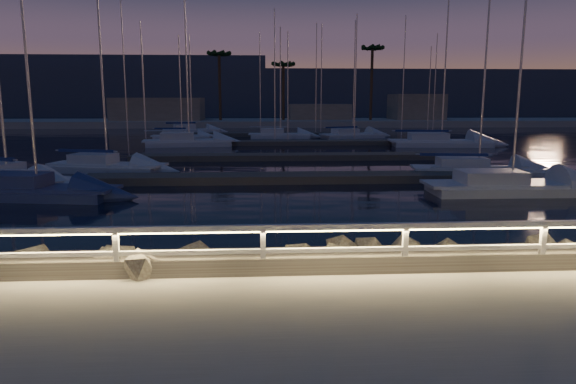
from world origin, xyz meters
name	(u,v)px	position (x,y,z in m)	size (l,w,h in m)	color
ground	(358,272)	(0.00, 0.00, 0.00)	(400.00, 400.00, 0.00)	#A7A397
harbor_water	(284,157)	(0.00, 31.22, -0.97)	(400.00, 440.00, 0.60)	black
guard_rail	(355,237)	(-0.07, 0.00, 0.77)	(44.11, 0.12, 1.06)	white
riprap	(114,263)	(-5.59, 1.82, -0.28)	(42.17, 3.02, 1.40)	slate
floating_docks	(283,148)	(0.00, 32.50, -0.40)	(22.00, 36.00, 0.40)	#5D544D
far_shore	(270,120)	(-0.12, 74.05, 0.29)	(160.00, 14.00, 5.20)	#A7A397
palm_left	(219,57)	(-8.00, 72.00, 10.14)	(3.00, 3.00, 11.20)	#4D3824
palm_center	(283,66)	(2.00, 73.00, 8.78)	(3.00, 3.00, 9.70)	#4D3824
palm_right	(372,52)	(16.00, 72.00, 11.03)	(3.00, 3.00, 12.20)	#4D3824
distant_hills	(184,95)	(-22.13, 133.69, 4.74)	(230.00, 37.50, 18.00)	#343C50
sailboat_a	(5,179)	(-14.34, 14.96, -0.16)	(7.39, 4.69, 12.34)	silver
sailboat_b	(34,189)	(-11.76, 12.03, -0.19)	(7.09, 3.11, 11.70)	navy
sailboat_c	(475,169)	(9.95, 17.36, -0.20)	(7.42, 3.07, 12.23)	silver
sailboat_d	(507,185)	(9.16, 12.00, -0.20)	(7.88, 2.48, 13.24)	silver
sailboat_f	(105,165)	(-11.12, 20.24, -0.19)	(7.12, 3.58, 11.70)	silver
sailboat_i	(180,136)	(-10.27, 44.49, -0.19)	(6.33, 1.97, 10.78)	silver
sailboat_j	(187,141)	(-8.63, 37.16, -0.14)	(8.42, 3.33, 13.98)	silver
sailboat_k	(351,135)	(8.23, 46.16, -0.19)	(7.72, 4.35, 12.65)	silver
sailboat_l	(438,141)	(14.35, 35.67, -0.15)	(9.59, 3.69, 15.83)	silver
sailboat_m	(190,130)	(-10.55, 54.94, -0.16)	(7.35, 3.95, 12.13)	silver
sailboat_n	(279,134)	(0.20, 46.62, -0.19)	(7.11, 2.41, 11.96)	silver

